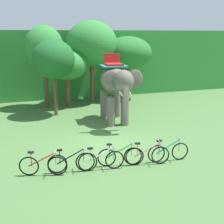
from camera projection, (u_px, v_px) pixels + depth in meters
The scene contains 14 objects.
ground_plane at pixel (112, 146), 13.71m from camera, with size 80.00×80.00×0.00m, color #4C753D.
foliage_hedge at pixel (59, 62), 25.69m from camera, with size 36.00×6.00×5.10m, color #338438.
tree_far_right at pixel (44, 49), 19.93m from camera, with size 2.52×2.52×5.40m.
tree_center_right at pixel (54, 60), 18.07m from camera, with size 2.50×2.50×4.56m.
tree_center at pixel (67, 65), 20.58m from camera, with size 2.71×2.71×3.83m.
tree_right at pixel (92, 44), 21.47m from camera, with size 3.55×3.55×5.76m.
tree_center_left at pixel (128, 53), 22.84m from camera, with size 3.58×3.58×4.68m.
elephant at pixel (115, 84), 16.79m from camera, with size 2.09×4.21×3.78m.
bike_red at pixel (43, 165), 10.80m from camera, with size 1.65×0.67×0.92m.
bike_black at pixel (71, 162), 11.06m from camera, with size 1.70×0.52×0.92m.
bike_white at pixel (101, 160), 11.22m from camera, with size 1.70×0.52×0.92m.
bike_green at pixel (120, 156), 11.59m from camera, with size 1.69×0.54×0.92m.
bike_pink at pixel (147, 155), 11.69m from camera, with size 1.69×0.54×0.92m.
bike_teal at pixel (168, 152), 12.02m from camera, with size 1.71×0.52×0.92m.
Camera 1 is at (-4.19, -12.21, 4.87)m, focal length 49.40 mm.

